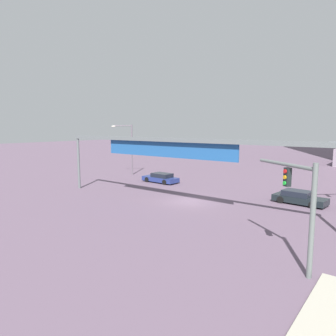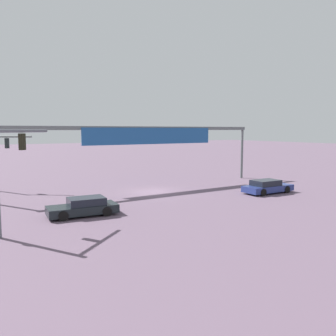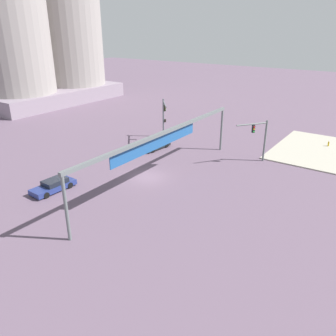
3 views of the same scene
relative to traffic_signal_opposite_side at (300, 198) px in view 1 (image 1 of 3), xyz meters
name	(u,v)px [view 1 (image 1 of 3)]	position (x,y,z in m)	size (l,w,h in m)	color
ground_plane	(189,201)	(-12.04, 8.52, -3.59)	(239.67, 239.67, 0.00)	#634F62
traffic_signal_opposite_side	(300,198)	(0.00, 0.00, 0.00)	(3.62, 2.71, 5.38)	slate
streetlamp_curved_arm	(129,145)	(-28.15, 16.79, 0.76)	(2.27, 2.22, 7.32)	slate
overhead_sign_gantry	(171,148)	(-12.37, 6.08, 1.60)	(27.33, 0.43, 6.03)	slate
sedan_car_approaching	(299,198)	(-3.58, 13.83, -3.01)	(4.72, 2.32, 1.21)	black
sedan_car_waiting_far	(161,178)	(-20.43, 14.56, -3.01)	(4.81, 2.11, 1.21)	navy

